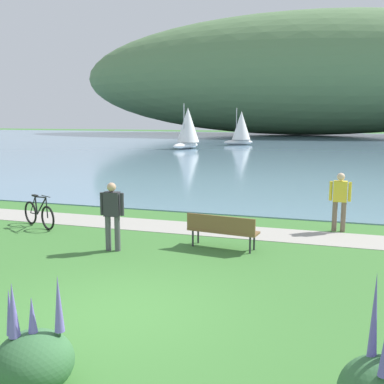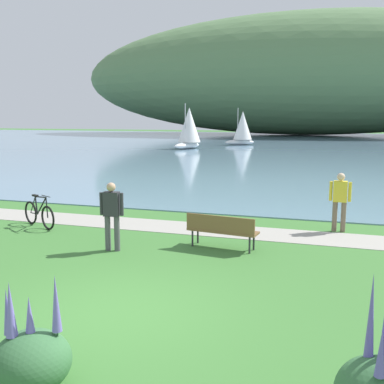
{
  "view_description": "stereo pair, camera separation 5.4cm",
  "coord_description": "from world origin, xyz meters",
  "px_view_note": "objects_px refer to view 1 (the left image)",
  "views": [
    {
      "loc": [
        3.39,
        -6.66,
        3.3
      ],
      "look_at": [
        -0.75,
        6.63,
        1.0
      ],
      "focal_mm": 42.89,
      "sensor_mm": 36.0,
      "label": 1
    },
    {
      "loc": [
        3.44,
        -6.64,
        3.3
      ],
      "look_at": [
        -0.75,
        6.63,
        1.0
      ],
      "focal_mm": 42.89,
      "sensor_mm": 36.0,
      "label": 2
    }
  ],
  "objects_px": {
    "person_on_the_grass": "(112,212)",
    "sailboat_nearest_to_shore": "(188,128)",
    "bicycle_leaning_near_bench": "(39,214)",
    "person_at_shoreline": "(340,198)",
    "sailboat_toward_hillside": "(241,128)",
    "park_bench_near_camera": "(222,229)"
  },
  "relations": [
    {
      "from": "person_on_the_grass",
      "to": "sailboat_nearest_to_shore",
      "type": "height_order",
      "value": "sailboat_nearest_to_shore"
    },
    {
      "from": "bicycle_leaning_near_bench",
      "to": "person_at_shoreline",
      "type": "bearing_deg",
      "value": 13.85
    },
    {
      "from": "sailboat_toward_hillside",
      "to": "person_at_shoreline",
      "type": "bearing_deg",
      "value": -74.66
    },
    {
      "from": "park_bench_near_camera",
      "to": "sailboat_nearest_to_shore",
      "type": "relative_size",
      "value": 0.41
    },
    {
      "from": "person_on_the_grass",
      "to": "bicycle_leaning_near_bench",
      "type": "bearing_deg",
      "value": 154.39
    },
    {
      "from": "bicycle_leaning_near_bench",
      "to": "park_bench_near_camera",
      "type": "bearing_deg",
      "value": -6.02
    },
    {
      "from": "park_bench_near_camera",
      "to": "sailboat_toward_hillside",
      "type": "relative_size",
      "value": 0.44
    },
    {
      "from": "park_bench_near_camera",
      "to": "person_on_the_grass",
      "type": "bearing_deg",
      "value": -159.6
    },
    {
      "from": "person_at_shoreline",
      "to": "sailboat_nearest_to_shore",
      "type": "distance_m",
      "value": 34.25
    },
    {
      "from": "park_bench_near_camera",
      "to": "person_at_shoreline",
      "type": "distance_m",
      "value": 3.95
    },
    {
      "from": "park_bench_near_camera",
      "to": "bicycle_leaning_near_bench",
      "type": "xyz_separation_m",
      "value": [
        -5.81,
        0.61,
        -0.12
      ]
    },
    {
      "from": "park_bench_near_camera",
      "to": "sailboat_nearest_to_shore",
      "type": "xyz_separation_m",
      "value": [
        -11.75,
        33.72,
        1.66
      ]
    },
    {
      "from": "bicycle_leaning_near_bench",
      "to": "sailboat_toward_hillside",
      "type": "relative_size",
      "value": 0.38
    },
    {
      "from": "park_bench_near_camera",
      "to": "bicycle_leaning_near_bench",
      "type": "bearing_deg",
      "value": 173.98
    },
    {
      "from": "sailboat_toward_hillside",
      "to": "bicycle_leaning_near_bench",
      "type": "bearing_deg",
      "value": -87.18
    },
    {
      "from": "person_at_shoreline",
      "to": "bicycle_leaning_near_bench",
      "type": "bearing_deg",
      "value": -166.15
    },
    {
      "from": "person_at_shoreline",
      "to": "sailboat_toward_hillside",
      "type": "xyz_separation_m",
      "value": [
        -10.63,
        38.74,
        1.04
      ]
    },
    {
      "from": "park_bench_near_camera",
      "to": "person_on_the_grass",
      "type": "height_order",
      "value": "person_on_the_grass"
    },
    {
      "from": "person_at_shoreline",
      "to": "person_on_the_grass",
      "type": "height_order",
      "value": "same"
    },
    {
      "from": "sailboat_nearest_to_shore",
      "to": "sailboat_toward_hillside",
      "type": "relative_size",
      "value": 1.08
    },
    {
      "from": "park_bench_near_camera",
      "to": "person_on_the_grass",
      "type": "relative_size",
      "value": 1.08
    },
    {
      "from": "bicycle_leaning_near_bench",
      "to": "sailboat_toward_hillside",
      "type": "height_order",
      "value": "sailboat_toward_hillside"
    }
  ]
}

